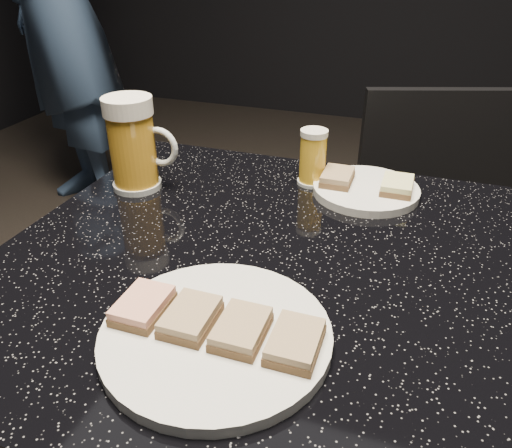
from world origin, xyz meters
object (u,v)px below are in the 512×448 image
object	(u,v)px
plate_large	(216,335)
plate_small	(366,190)
chair	(439,259)
beer_mug	(134,144)
patron	(54,0)
table	(256,381)
beer_tumbler	(313,158)

from	to	relation	value
plate_large	plate_small	xyz separation A→B (m)	(0.10, 0.41, 0.00)
plate_large	chair	distance (m)	0.75
beer_mug	plate_large	bearing A→B (deg)	-47.96
patron	table	world-z (taller)	patron
table	beer_tumbler	distance (m)	0.38
table	plate_large	bearing A→B (deg)	-85.57
plate_large	plate_small	bearing A→B (deg)	76.28
beer_mug	table	bearing A→B (deg)	-27.61
plate_large	chair	bearing A→B (deg)	68.37
patron	beer_tumbler	world-z (taller)	patron
patron	beer_tumbler	xyz separation A→B (m)	(1.30, -1.00, -0.11)
beer_mug	chair	distance (m)	0.72
beer_mug	beer_tumbler	world-z (taller)	beer_mug
beer_tumbler	plate_small	bearing A→B (deg)	-6.31
chair	beer_tumbler	bearing A→B (deg)	-137.81
table	chair	bearing A→B (deg)	60.64
plate_small	table	bearing A→B (deg)	-115.17
plate_large	chair	xyz separation A→B (m)	(0.26, 0.65, -0.26)
plate_large	table	xyz separation A→B (m)	(-0.01, 0.17, -0.25)
table	chair	size ratio (longest dim) A/B	0.88
plate_large	plate_small	size ratio (longest dim) A/B	1.41
table	beer_mug	world-z (taller)	beer_mug
plate_small	chair	bearing A→B (deg)	56.78
table	plate_small	bearing A→B (deg)	64.83
patron	chair	size ratio (longest dim) A/B	2.13
plate_large	patron	bearing A→B (deg)	132.48
plate_small	patron	world-z (taller)	patron
table	beer_mug	distance (m)	0.44
plate_small	plate_large	bearing A→B (deg)	-103.72
plate_large	beer_tumbler	size ratio (longest dim) A/B	2.55
patron	beer_mug	world-z (taller)	patron
beer_mug	beer_tumbler	xyz separation A→B (m)	(0.28, 0.11, -0.03)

